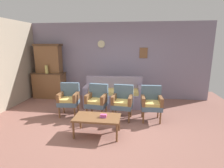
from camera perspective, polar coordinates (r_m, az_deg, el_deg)
name	(u,v)px	position (r m, az deg, el deg)	size (l,w,h in m)	color
ground_plane	(106,129)	(4.35, -1.79, -14.19)	(7.68, 7.68, 0.00)	#84564C
wall_back_with_decor	(118,61)	(6.51, 1.95, 7.40)	(6.40, 0.09, 2.70)	gray
side_cabinet	(50,85)	(7.00, -19.36, -0.28)	(1.16, 0.55, 0.93)	brown
cabinet_upper_hutch	(49,58)	(6.93, -19.67, 7.82)	(0.99, 0.38, 1.03)	brown
vase_on_cabinet	(47,69)	(6.72, -20.27, 4.41)	(0.10, 0.10, 0.29)	tan
floral_couch	(114,95)	(5.80, 0.60, -3.61)	(1.92, 0.94, 0.90)	gray
armchair_near_cabinet	(69,98)	(5.09, -13.63, -4.37)	(0.55, 0.53, 0.90)	slate
armchair_by_doorway	(97,99)	(4.84, -4.79, -4.95)	(0.57, 0.55, 0.90)	slate
armchair_near_couch_end	(123,101)	(4.73, 3.41, -5.35)	(0.56, 0.54, 0.90)	slate
armchair_row_middle	(151,102)	(4.75, 12.50, -5.56)	(0.54, 0.51, 0.90)	slate
coffee_table	(97,119)	(3.96, -4.80, -11.02)	(1.00, 0.56, 0.42)	brown
book_stack_on_table	(103,116)	(3.90, -2.76, -10.18)	(0.14, 0.10, 0.07)	#C25AB2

